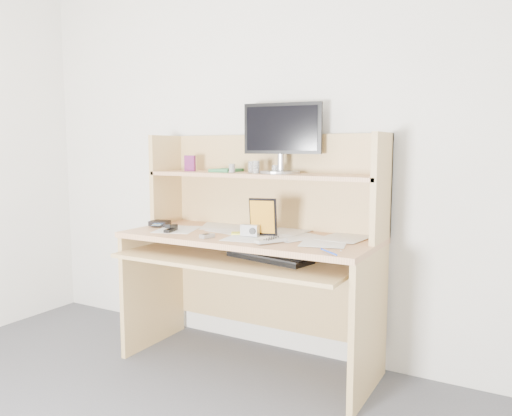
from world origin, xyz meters
The scene contains 19 objects.
back_wall centered at (0.00, 1.80, 1.25)m, with size 3.60×0.04×2.50m, color silver.
desk centered at (0.00, 1.56, 0.69)m, with size 1.40×0.70×1.30m.
paper_clutter centered at (0.00, 1.48, 0.75)m, with size 1.32×0.54×0.01m, color white.
keyboard centered at (0.18, 1.38, 0.67)m, with size 0.48×0.26×0.03m.
tv_remote centered at (0.22, 1.32, 0.76)m, with size 0.05×0.17×0.02m, color #A2A29D.
flip_phone centered at (-0.14, 1.28, 0.77)m, with size 0.04×0.08×0.02m, color #A2A2A4.
stapler centered at (-0.44, 1.35, 0.77)m, with size 0.03×0.12×0.04m, color black.
wallet centered at (-0.62, 1.47, 0.77)m, with size 0.11×0.09×0.03m, color black.
sticky_note_pad centered at (-0.06, 1.46, 0.75)m, with size 0.07×0.07×0.01m, color yellow.
digital_camera centered at (0.04, 1.43, 0.79)m, with size 0.10×0.04×0.06m, color #A6A6A8.
game_case centered at (0.10, 1.46, 0.86)m, with size 0.14×0.02×0.20m, color black.
blue_pen centered at (0.57, 1.22, 0.76)m, with size 0.01×0.01×0.14m, color blue.
card_box centered at (-0.49, 1.62, 1.13)m, with size 0.07×0.02×0.10m, color maroon.
shelf_book centered at (-0.26, 1.66, 1.09)m, with size 0.13×0.18×0.02m, color #338157.
chip_stack_a centered at (-0.17, 1.58, 1.11)m, with size 0.04×0.04×0.05m, color black.
chip_stack_b centered at (-0.07, 1.63, 1.11)m, with size 0.04×0.04×0.07m, color silver.
chip_stack_c centered at (0.08, 1.65, 1.10)m, with size 0.04×0.04×0.05m, color black.
chip_stack_d centered at (-0.02, 1.59, 1.12)m, with size 0.04×0.04×0.07m, color white.
monitor centered at (0.11, 1.67, 1.29)m, with size 0.45×0.23×0.39m.
Camera 1 is at (1.35, -0.85, 1.22)m, focal length 35.00 mm.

